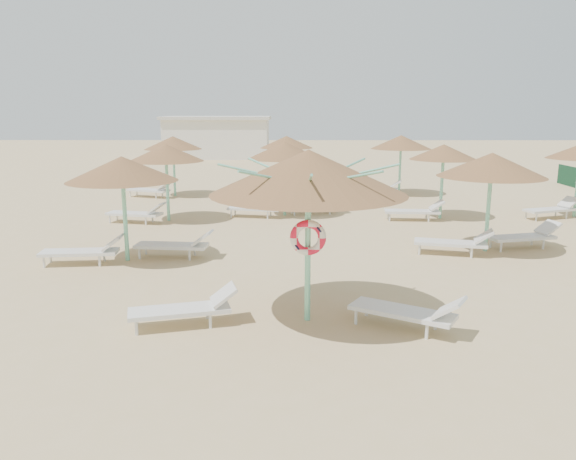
{
  "coord_description": "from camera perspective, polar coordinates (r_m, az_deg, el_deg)",
  "views": [
    {
      "loc": [
        -0.15,
        -9.79,
        3.9
      ],
      "look_at": [
        -0.22,
        2.12,
        1.3
      ],
      "focal_mm": 35.0,
      "sensor_mm": 36.0,
      "label": 1
    }
  ],
  "objects": [
    {
      "name": "lounger_main_a",
      "position": [
        10.46,
        -10.25,
        -7.8
      ],
      "size": [
        2.04,
        1.07,
        0.71
      ],
      "rotation": [
        0.0,
        0.0,
        0.26
      ],
      "color": "silver",
      "rests_on": "ground"
    },
    {
      "name": "ground",
      "position": [
        10.53,
        1.12,
        -9.41
      ],
      "size": [
        120.0,
        120.0,
        0.0
      ],
      "primitive_type": "plane",
      "color": "tan",
      "rests_on": "ground"
    },
    {
      "name": "lounger_main_b",
      "position": [
        10.33,
        12.23,
        -8.08
      ],
      "size": [
        2.03,
        1.54,
        0.73
      ],
      "rotation": [
        0.0,
        0.0,
        -0.54
      ],
      "color": "silver",
      "rests_on": "ground"
    },
    {
      "name": "service_hut",
      "position": [
        45.22,
        -7.2,
        9.36
      ],
      "size": [
        8.4,
        4.4,
        3.25
      ],
      "color": "silver",
      "rests_on": "ground"
    },
    {
      "name": "palapa_field",
      "position": [
        19.7,
        6.6,
        7.6
      ],
      "size": [
        19.55,
        14.22,
        2.72
      ],
      "color": "#7AD4B1",
      "rests_on": "ground"
    },
    {
      "name": "main_palapa",
      "position": [
        10.02,
        2.08,
        5.83
      ],
      "size": [
        3.55,
        3.55,
        3.18
      ],
      "color": "#7AD4B1",
      "rests_on": "ground"
    }
  ]
}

